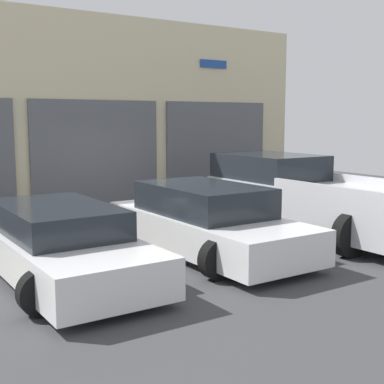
{
  "coord_description": "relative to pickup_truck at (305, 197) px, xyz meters",
  "views": [
    {
      "loc": [
        -5.61,
        -9.57,
        2.52
      ],
      "look_at": [
        0.0,
        -1.11,
        1.1
      ],
      "focal_mm": 50.0,
      "sensor_mm": 36.0,
      "label": 1
    }
  ],
  "objects": [
    {
      "name": "ground_plane",
      "position": [
        -2.83,
        1.33,
        -0.8
      ],
      "size": [
        28.0,
        28.0,
        0.0
      ],
      "primitive_type": "plane",
      "color": "#3D3D3F"
    },
    {
      "name": "parking_stripe_centre",
      "position": [
        -1.41,
        -0.28,
        -0.79
      ],
      "size": [
        0.12,
        2.2,
        0.01
      ],
      "primitive_type": "cube",
      "color": "gold",
      "rests_on": "ground"
    },
    {
      "name": "shophouse_building",
      "position": [
        -2.83,
        4.61,
        1.68
      ],
      "size": [
        12.49,
        0.68,
        5.08
      ],
      "color": "beige",
      "rests_on": "ground"
    },
    {
      "name": "sedan_white",
      "position": [
        -2.83,
        -0.25,
        -0.19
      ],
      "size": [
        2.22,
        4.61,
        1.28
      ],
      "color": "white",
      "rests_on": "ground"
    },
    {
      "name": "parking_stripe_left",
      "position": [
        -4.24,
        -0.28,
        -0.79
      ],
      "size": [
        0.12,
        2.2,
        0.01
      ],
      "primitive_type": "cube",
      "color": "gold",
      "rests_on": "ground"
    },
    {
      "name": "sedan_side",
      "position": [
        -5.65,
        -0.25,
        -0.24
      ],
      "size": [
        2.13,
        4.59,
        1.16
      ],
      "color": "white",
      "rests_on": "ground"
    },
    {
      "name": "parking_stripe_right",
      "position": [
        1.41,
        -0.28,
        -0.79
      ],
      "size": [
        0.12,
        2.2,
        0.01
      ],
      "primitive_type": "cube",
      "color": "gold",
      "rests_on": "ground"
    },
    {
      "name": "pickup_truck",
      "position": [
        0.0,
        0.0,
        0.0
      ],
      "size": [
        2.46,
        5.36,
        1.67
      ],
      "color": "silver",
      "rests_on": "ground"
    }
  ]
}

